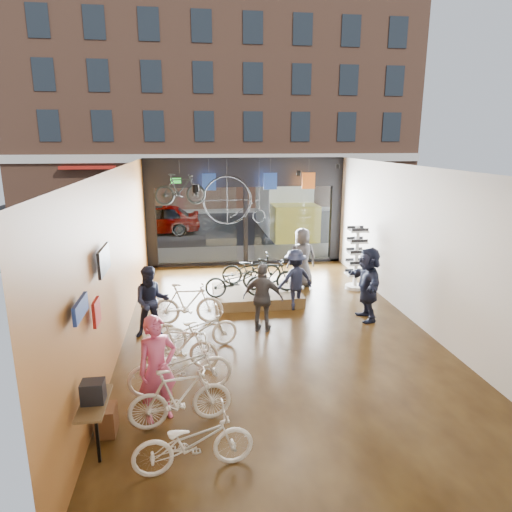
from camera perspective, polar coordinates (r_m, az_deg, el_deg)
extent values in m
cube|color=black|center=(11.10, 2.36, -9.13)|extent=(7.00, 12.00, 0.04)
cube|color=black|center=(10.20, 2.58, 11.07)|extent=(7.00, 12.00, 0.04)
cube|color=#9C6525|center=(10.46, -16.88, -0.12)|extent=(0.04, 12.00, 3.80)
cube|color=beige|center=(11.63, 19.79, 1.08)|extent=(0.04, 12.00, 3.80)
cube|color=beige|center=(5.06, 15.24, -15.76)|extent=(7.00, 0.04, 3.80)
cube|color=#198C26|center=(15.96, -10.00, 9.26)|extent=(0.35, 0.06, 0.18)
cube|color=black|center=(25.47, -3.64, 4.32)|extent=(30.00, 18.00, 0.02)
cube|color=slate|center=(17.85, -1.73, 0.25)|extent=(30.00, 2.40, 0.12)
cube|color=slate|center=(29.40, -4.24, 5.79)|extent=(30.00, 2.00, 0.12)
cube|color=brown|center=(31.68, -4.80, 18.98)|extent=(26.00, 5.00, 14.00)
imported|color=gray|center=(22.39, -12.47, 4.51)|extent=(4.20, 1.69, 1.43)
imported|color=beige|center=(6.71, -7.85, -21.98)|extent=(1.71, 0.76, 0.87)
imported|color=beige|center=(7.57, -9.46, -16.94)|extent=(1.69, 0.72, 0.98)
imported|color=beige|center=(8.42, -9.46, -13.57)|extent=(1.91, 0.88, 0.97)
imported|color=beige|center=(9.26, -9.43, -11.04)|extent=(1.59, 0.81, 0.92)
imported|color=beige|center=(10.00, -7.12, -9.08)|extent=(1.78, 0.94, 0.89)
imported|color=beige|center=(11.29, -8.52, -5.92)|extent=(1.74, 0.54, 1.04)
cube|color=#49301C|center=(12.90, 0.04, -4.90)|extent=(2.40, 1.80, 0.30)
imported|color=black|center=(12.18, -2.48, -3.17)|extent=(1.67, 0.60, 0.88)
imported|color=black|center=(12.65, 1.75, -2.40)|extent=(1.59, 0.75, 0.92)
imported|color=black|center=(13.26, -0.56, -1.63)|extent=(1.75, 0.68, 0.91)
imported|color=#CC4C72|center=(7.60, -12.21, -13.60)|extent=(0.76, 0.65, 1.76)
imported|color=#161C33|center=(10.66, -12.92, -5.59)|extent=(0.88, 0.73, 1.66)
imported|color=#3F3F44|center=(10.67, 0.88, -5.26)|extent=(1.04, 0.73, 1.64)
imported|color=#161C33|center=(12.12, 4.90, -2.94)|extent=(1.17, 0.87, 1.62)
imported|color=#3F3F44|center=(13.95, 5.76, -0.22)|extent=(0.94, 0.65, 1.82)
imported|color=#161C33|center=(11.67, 13.81, -3.39)|extent=(0.60, 1.74, 1.86)
imported|color=black|center=(14.30, -9.46, 8.22)|extent=(1.63, 0.72, 0.95)
cube|color=#1E3F99|center=(15.29, -5.89, 9.19)|extent=(0.45, 0.03, 0.55)
cube|color=#1E3F99|center=(15.50, 1.80, 9.32)|extent=(0.45, 0.03, 0.55)
cube|color=#CC5919|center=(15.77, 6.58, 9.33)|extent=(0.45, 0.03, 0.55)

